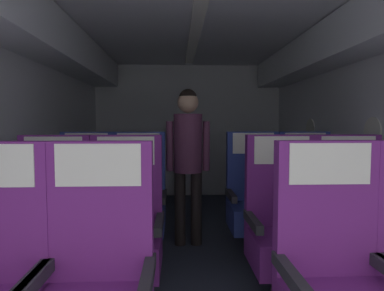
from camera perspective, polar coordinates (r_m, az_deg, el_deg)
ground at (r=3.16m, az=1.19°, el=-19.07°), size 3.32×5.95×0.02m
fuselage_shell at (r=3.17m, az=0.96°, el=10.72°), size 3.20×5.60×2.22m
seat_a_left_aisle at (r=1.72m, az=-15.77°, el=-21.91°), size 0.53×0.49×1.13m
seat_a_right_window at (r=1.84m, az=22.86°, el=-20.35°), size 0.53×0.49×1.13m
seat_b_left_window at (r=2.59m, az=-22.50°, el=-13.15°), size 0.53×0.49×1.13m
seat_b_left_aisle at (r=2.46m, az=-11.12°, el=-13.86°), size 0.53×0.49×1.13m
seat_b_right_aisle at (r=2.74m, az=25.21°, el=-12.30°), size 0.53×0.49×1.13m
seat_b_right_window at (r=2.55m, az=15.16°, el=-13.24°), size 0.53×0.49×1.13m
seat_c_left_window at (r=3.35m, az=-17.41°, el=-9.16°), size 0.53×0.49×1.13m
seat_c_left_aisle at (r=3.24m, az=-9.01°, el=-9.46°), size 0.53×0.49×1.13m
seat_c_right_aisle at (r=3.46m, az=18.73°, el=-8.78°), size 0.53×0.49×1.13m
seat_c_right_window at (r=3.33m, az=10.45°, el=-9.15°), size 0.53×0.49×1.13m
flight_attendant at (r=3.36m, az=-0.67°, el=-0.80°), size 0.43×0.28×1.55m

